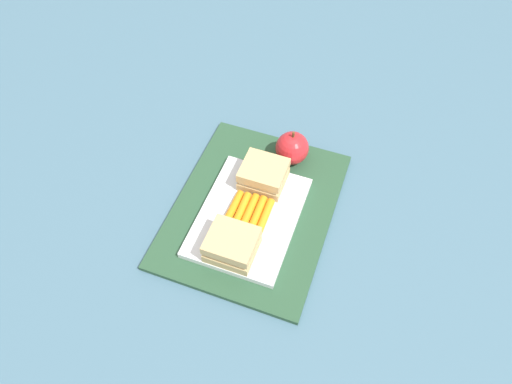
{
  "coord_description": "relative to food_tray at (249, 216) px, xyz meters",
  "views": [
    {
      "loc": [
        -0.44,
        -0.17,
        0.71
      ],
      "look_at": [
        0.01,
        0.0,
        0.04
      ],
      "focal_mm": 32.49,
      "sensor_mm": 36.0,
      "label": 1
    }
  ],
  "objects": [
    {
      "name": "food_tray",
      "position": [
        0.0,
        0.0,
        0.0
      ],
      "size": [
        0.23,
        0.17,
        0.01
      ],
      "primitive_type": "cube",
      "color": "white",
      "rests_on": "lunchbag_mat"
    },
    {
      "name": "apple",
      "position": [
        0.16,
        -0.03,
        0.03
      ],
      "size": [
        0.06,
        0.06,
        0.08
      ],
      "color": "red",
      "rests_on": "lunchbag_mat"
    },
    {
      "name": "ground_plane",
      "position": [
        0.03,
        0.0,
        -0.02
      ],
      "size": [
        2.4,
        2.4,
        0.0
      ],
      "primitive_type": "plane",
      "color": "#42667A"
    },
    {
      "name": "sandwich_half_right",
      "position": [
        0.08,
        0.0,
        0.03
      ],
      "size": [
        0.07,
        0.08,
        0.04
      ],
      "color": "tan",
      "rests_on": "food_tray"
    },
    {
      "name": "lunchbag_mat",
      "position": [
        0.03,
        0.0,
        -0.01
      ],
      "size": [
        0.36,
        0.28,
        0.01
      ],
      "primitive_type": "cube",
      "color": "#284C33",
      "rests_on": "ground_plane"
    },
    {
      "name": "sandwich_half_left",
      "position": [
        -0.08,
        0.0,
        0.03
      ],
      "size": [
        0.07,
        0.08,
        0.04
      ],
      "color": "tan",
      "rests_on": "food_tray"
    },
    {
      "name": "carrot_sticks_bundle",
      "position": [
        -0.0,
        -0.0,
        0.01
      ],
      "size": [
        0.08,
        0.07,
        0.02
      ],
      "color": "orange",
      "rests_on": "food_tray"
    }
  ]
}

